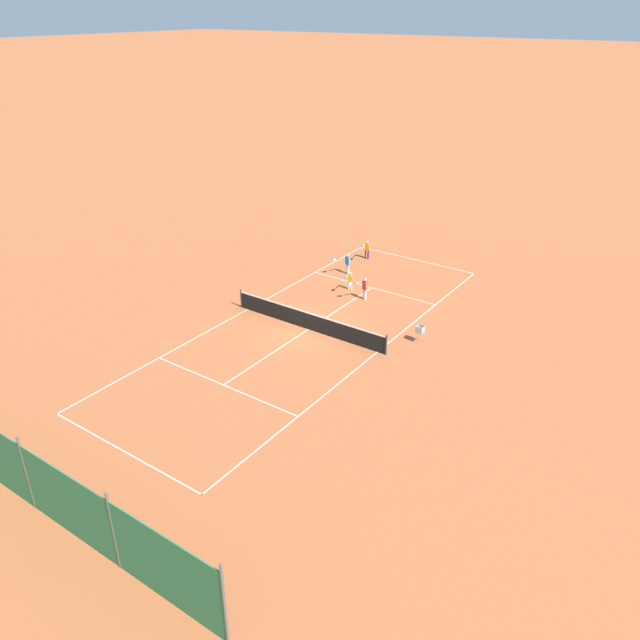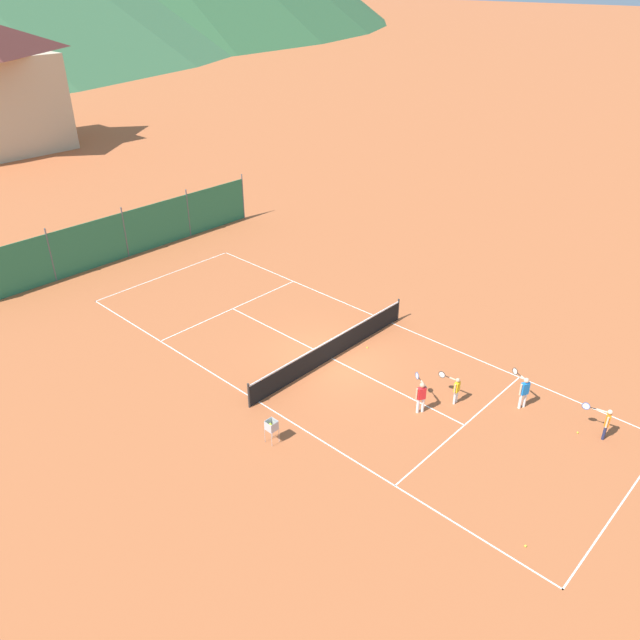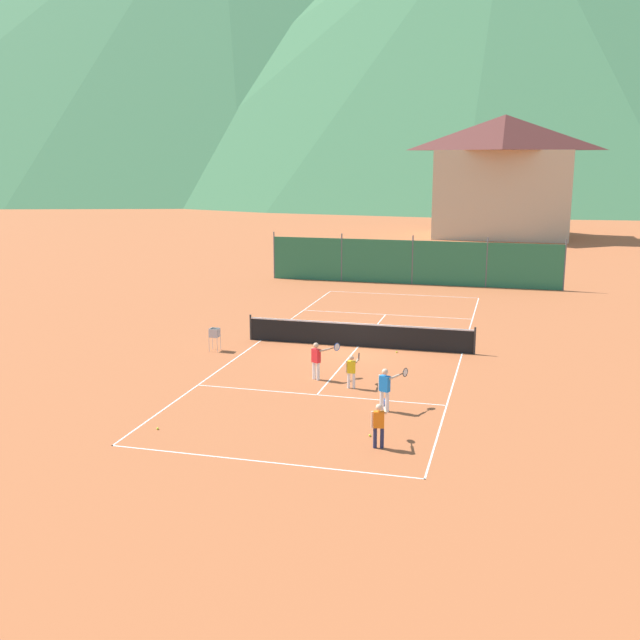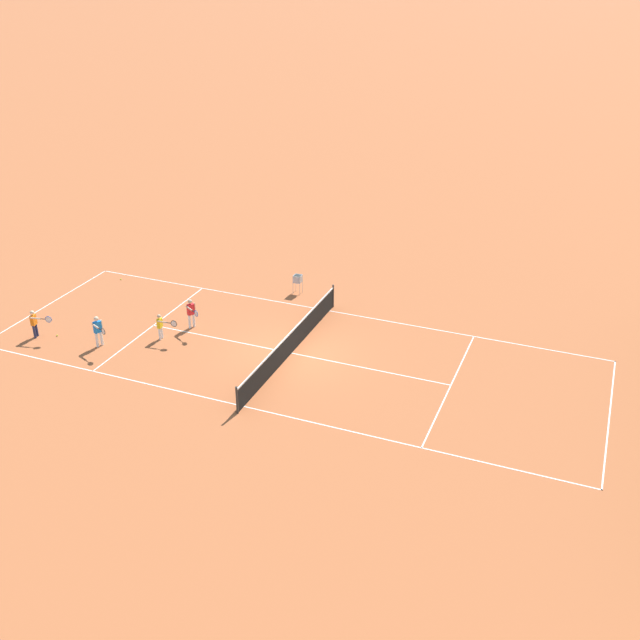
{
  "view_description": "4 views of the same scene",
  "coord_description": "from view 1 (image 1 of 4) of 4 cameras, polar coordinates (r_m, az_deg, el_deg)",
  "views": [
    {
      "loc": [
        -16.71,
        22.92,
        14.98
      ],
      "look_at": [
        -1.37,
        0.93,
        1.32
      ],
      "focal_mm": 35.0,
      "sensor_mm": 36.0,
      "label": 1
    },
    {
      "loc": [
        -16.31,
        -14.59,
        14.2
      ],
      "look_at": [
        1.22,
        1.81,
        0.64
      ],
      "focal_mm": 35.0,
      "sensor_mm": 36.0,
      "label": 2
    },
    {
      "loc": [
        5.88,
        -28.39,
        7.43
      ],
      "look_at": [
        -1.79,
        0.77,
        0.83
      ],
      "focal_mm": 42.0,
      "sensor_mm": 36.0,
      "label": 3
    },
    {
      "loc": [
        23.45,
        10.72,
        14.5
      ],
      "look_at": [
        -1.11,
        0.77,
        1.1
      ],
      "focal_mm": 42.0,
      "sensor_mm": 36.0,
      "label": 4
    }
  ],
  "objects": [
    {
      "name": "ball_hopper",
      "position": [
        30.93,
        9.14,
        -0.96
      ],
      "size": [
        0.36,
        0.36,
        0.89
      ],
      "color": "#B7B7BC",
      "rests_on": "ground"
    },
    {
      "name": "player_near_service",
      "position": [
        40.97,
        4.29,
        6.53
      ],
      "size": [
        0.4,
        1.04,
        1.2
      ],
      "color": "#23284C",
      "rests_on": "ground"
    },
    {
      "name": "player_far_baseline",
      "position": [
        36.28,
        2.74,
        3.7
      ],
      "size": [
        0.38,
        0.96,
        1.11
      ],
      "color": "white",
      "rests_on": "ground"
    },
    {
      "name": "player_far_service",
      "position": [
        35.11,
        4.05,
        3.02
      ],
      "size": [
        0.85,
        0.89,
        1.29
      ],
      "color": "white",
      "rests_on": "ground"
    },
    {
      "name": "tennis_net",
      "position": [
        31.85,
        -1.07,
        -0.06
      ],
      "size": [
        9.18,
        0.08,
        1.06
      ],
      "color": "#2D2D2D",
      "rests_on": "ground"
    },
    {
      "name": "tennis_ball_by_net_right",
      "position": [
        38.95,
        12.31,
        3.78
      ],
      "size": [
        0.07,
        0.07,
        0.07
      ],
      "primitive_type": "sphere",
      "color": "#CCE033",
      "rests_on": "ground"
    },
    {
      "name": "ground_plane",
      "position": [
        32.08,
        -1.06,
        -0.85
      ],
      "size": [
        600.0,
        600.0,
        0.0
      ],
      "primitive_type": "plane",
      "color": "#B25B33"
    },
    {
      "name": "tennis_ball_mid_court",
      "position": [
        40.48,
        4.2,
        5.25
      ],
      "size": [
        0.07,
        0.07,
        0.07
      ],
      "primitive_type": "sphere",
      "color": "#CCE033",
      "rests_on": "ground"
    },
    {
      "name": "windscreen_fence_far",
      "position": [
        22.83,
        -25.16,
        -12.86
      ],
      "size": [
        17.28,
        0.08,
        2.9
      ],
      "color": "#2D754C",
      "rests_on": "ground"
    },
    {
      "name": "player_near_baseline",
      "position": [
        38.49,
        2.49,
        5.3
      ],
      "size": [
        0.78,
        0.96,
        1.31
      ],
      "color": "white",
      "rests_on": "ground"
    },
    {
      "name": "court_line_markings",
      "position": [
        32.07,
        -1.06,
        -0.85
      ],
      "size": [
        8.25,
        23.85,
        0.01
      ],
      "color": "white",
      "rests_on": "ground"
    },
    {
      "name": "tennis_ball_far_corner",
      "position": [
        33.35,
        -2.77,
        0.33
      ],
      "size": [
        0.07,
        0.07,
        0.07
      ],
      "primitive_type": "sphere",
      "color": "#CCE033",
      "rests_on": "ground"
    }
  ]
}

